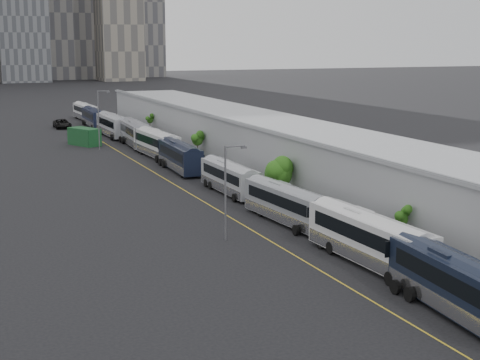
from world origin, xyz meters
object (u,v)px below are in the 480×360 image
bus_5 (180,159)px  bus_6 (156,146)px  bus_10 (85,113)px  bus_1 (460,292)px  shipping_container (84,137)px  street_lamp_far (100,116)px  street_lamp_near (228,186)px  bus_2 (369,243)px  bus_3 (286,207)px  bus_9 (94,119)px  suv (62,124)px  bus_7 (136,136)px  bus_8 (113,127)px  bus_4 (230,180)px

bus_5 → bus_6: (0.42, 12.66, 0.09)m
bus_10 → bus_1: bearing=-92.8°
bus_6 → shipping_container: (-7.52, 16.63, -0.26)m
street_lamp_far → street_lamp_near: bearing=-91.0°
bus_6 → street_lamp_near: bearing=-101.3°
bus_2 → street_lamp_near: 13.38m
bus_3 → bus_6: bus_6 is taller
bus_5 → bus_9: 55.30m
suv → bus_5: bearing=-83.0°
bus_6 → bus_9: size_ratio=1.09×
bus_6 → street_lamp_near: 47.73m
bus_2 → bus_7: size_ratio=0.98×
bus_8 → street_lamp_far: size_ratio=1.48×
bus_5 → street_lamp_far: (-5.74, 23.02, 3.76)m
bus_2 → bus_8: bus_8 is taller
bus_7 → bus_9: size_ratio=1.10×
bus_1 → bus_6: bus_6 is taller
bus_5 → street_lamp_far: street_lamp_far is taller
bus_1 → bus_6: size_ratio=0.97×
bus_8 → bus_10: (0.77, 30.43, -0.17)m
bus_2 → bus_6: bearing=88.3°
bus_7 → street_lamp_near: (-7.30, -59.43, 3.09)m
street_lamp_near → shipping_container: size_ratio=1.39×
bus_6 → bus_8: bus_8 is taller
bus_7 → bus_8: 13.68m
bus_10 → bus_2: bearing=-92.5°
street_lamp_near → suv: bearing=89.9°
bus_1 → street_lamp_near: (-6.79, 22.18, 3.18)m
bus_4 → shipping_container: size_ratio=2.04×
bus_2 → bus_6: 57.73m
bus_10 → bus_3: bearing=-92.5°
bus_8 → shipping_container: (-6.89, -9.38, -0.27)m
bus_1 → bus_3: bearing=93.5°
bus_9 → street_lamp_far: (-5.44, -32.28, 3.80)m
bus_4 → bus_7: size_ratio=0.86×
bus_2 → bus_5: bearing=88.9°
bus_2 → bus_4: size_ratio=1.13×
bus_8 → street_lamp_far: bearing=-110.5°
bus_10 → street_lamp_far: (-6.30, -46.08, 3.84)m
bus_7 → bus_4: bearing=-86.5°
bus_9 → suv: (-6.29, -0.03, -0.68)m
street_lamp_near → bus_6: bearing=81.3°
bus_10 → street_lamp_near: (-7.35, -103.52, 3.27)m
bus_9 → shipping_container: size_ratio=2.14×
bus_5 → bus_6: size_ratio=0.95×
bus_6 → bus_9: bearing=88.3°
bus_7 → bus_2: bearing=-86.6°
bus_2 → bus_5: bus_2 is taller
shipping_container → suv: 25.99m
bus_2 → bus_10: (-0.12, 114.17, -0.15)m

